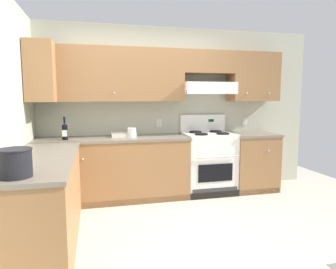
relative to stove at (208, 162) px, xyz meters
The scene contains 10 objects.
ground_plane 1.65m from the stove, 127.65° to the right, with size 7.04×7.04×0.00m, color beige.
wall_back 1.18m from the stove, 154.28° to the left, with size 4.68×0.57×2.55m.
wall_left 2.89m from the stove, 158.14° to the right, with size 0.47×4.00×2.55m.
counter_back_run 0.90m from the stove, behind, with size 3.60×0.65×0.91m.
counter_left_run 2.54m from the stove, 150.34° to the right, with size 0.63×1.91×0.91m.
stove is the anchor object (origin of this frame).
wine_bottle 2.17m from the stove, behind, with size 0.08×0.08×0.31m.
bowl 1.37m from the stove, behind, with size 0.36×0.23×0.06m.
bucket 3.07m from the stove, 138.30° to the right, with size 0.25×0.25×0.21m.
paper_towel_roll 1.29m from the stove, behind, with size 0.12×0.12×0.13m.
Camera 1 is at (-0.72, -3.07, 1.48)m, focal length 32.27 mm.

